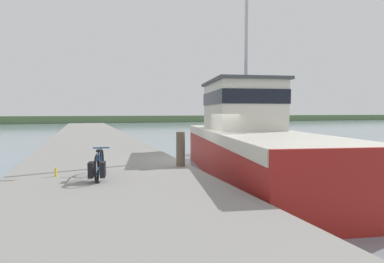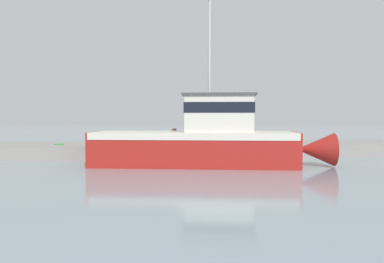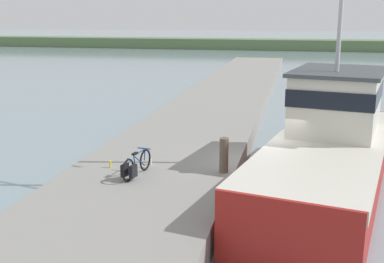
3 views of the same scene
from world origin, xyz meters
TOP-DOWN VIEW (x-y plane):
  - ground_plane at (0.00, 0.00)m, footprint 320.00×320.00m
  - dock_pier at (-3.45, 0.00)m, footprint 5.26×80.00m
  - fishing_boat_main at (2.11, 0.21)m, footprint 5.39×13.19m
  - bicycle_touring at (-3.72, -2.31)m, footprint 0.60×1.76m
  - mooring_post at (-1.16, -1.26)m, footprint 0.28×0.28m
  - hose_coil at (-3.29, -8.68)m, footprint 0.61×0.61m
  - water_bottle_on_curb at (-4.79, -1.60)m, footprint 0.06×0.06m
  - water_bottle_by_bike at (-3.61, -1.05)m, footprint 0.07×0.07m

SIDE VIEW (x-z plane):
  - ground_plane at x=0.00m, z-range 0.00..0.00m
  - dock_pier at x=-3.45m, z-range 0.00..0.84m
  - hose_coil at x=-3.29m, z-range 0.84..0.89m
  - water_bottle_by_bike at x=-3.61m, z-range 0.84..1.04m
  - water_bottle_on_curb at x=-4.79m, z-range 0.84..1.08m
  - bicycle_touring at x=-3.72m, z-range 0.81..1.57m
  - mooring_post at x=-1.16m, z-range 0.84..1.94m
  - fishing_boat_main at x=2.11m, z-range -3.89..6.82m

